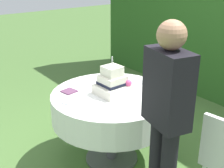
{
  "coord_description": "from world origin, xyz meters",
  "views": [
    {
      "loc": [
        2.2,
        -1.63,
        1.94
      ],
      "look_at": [
        0.0,
        0.0,
        0.85
      ],
      "focal_mm": 49.4,
      "sensor_mm": 36.0,
      "label": 1
    }
  ],
  "objects_px": {
    "serving_plate_far": "(141,82)",
    "standing_person": "(166,114)",
    "napkin_stack": "(69,91)",
    "cake_table": "(112,106)",
    "serving_plate_near": "(150,108)",
    "serving_plate_left": "(68,102)",
    "wedding_cake": "(113,83)"
  },
  "relations": [
    {
      "from": "cake_table",
      "to": "wedding_cake",
      "type": "xyz_separation_m",
      "value": [
        0.01,
        0.0,
        0.25
      ]
    },
    {
      "from": "wedding_cake",
      "to": "serving_plate_far",
      "type": "relative_size",
      "value": 3.44
    },
    {
      "from": "napkin_stack",
      "to": "standing_person",
      "type": "height_order",
      "value": "standing_person"
    },
    {
      "from": "wedding_cake",
      "to": "standing_person",
      "type": "height_order",
      "value": "standing_person"
    },
    {
      "from": "napkin_stack",
      "to": "standing_person",
      "type": "relative_size",
      "value": 0.08
    },
    {
      "from": "serving_plate_left",
      "to": "napkin_stack",
      "type": "distance_m",
      "value": 0.24
    },
    {
      "from": "cake_table",
      "to": "serving_plate_far",
      "type": "bearing_deg",
      "value": 97.0
    },
    {
      "from": "standing_person",
      "to": "cake_table",
      "type": "bearing_deg",
      "value": 169.6
    },
    {
      "from": "serving_plate_near",
      "to": "serving_plate_left",
      "type": "height_order",
      "value": "same"
    },
    {
      "from": "serving_plate_far",
      "to": "standing_person",
      "type": "bearing_deg",
      "value": -32.32
    },
    {
      "from": "serving_plate_left",
      "to": "napkin_stack",
      "type": "bearing_deg",
      "value": 148.91
    },
    {
      "from": "napkin_stack",
      "to": "serving_plate_near",
      "type": "bearing_deg",
      "value": 26.98
    },
    {
      "from": "cake_table",
      "to": "serving_plate_near",
      "type": "distance_m",
      "value": 0.49
    },
    {
      "from": "wedding_cake",
      "to": "standing_person",
      "type": "bearing_deg",
      "value": -10.81
    },
    {
      "from": "serving_plate_far",
      "to": "serving_plate_left",
      "type": "height_order",
      "value": "same"
    },
    {
      "from": "serving_plate_near",
      "to": "cake_table",
      "type": "bearing_deg",
      "value": -171.73
    },
    {
      "from": "serving_plate_near",
      "to": "napkin_stack",
      "type": "distance_m",
      "value": 0.84
    },
    {
      "from": "serving_plate_left",
      "to": "standing_person",
      "type": "relative_size",
      "value": 0.07
    },
    {
      "from": "cake_table",
      "to": "wedding_cake",
      "type": "relative_size",
      "value": 3.14
    },
    {
      "from": "serving_plate_near",
      "to": "serving_plate_left",
      "type": "distance_m",
      "value": 0.74
    },
    {
      "from": "cake_table",
      "to": "serving_plate_near",
      "type": "bearing_deg",
      "value": 8.27
    },
    {
      "from": "napkin_stack",
      "to": "standing_person",
      "type": "xyz_separation_m",
      "value": [
        1.14,
        0.15,
        0.18
      ]
    },
    {
      "from": "cake_table",
      "to": "serving_plate_left",
      "type": "distance_m",
      "value": 0.47
    },
    {
      "from": "serving_plate_far",
      "to": "napkin_stack",
      "type": "xyz_separation_m",
      "value": [
        -0.23,
        -0.73,
        0.0
      ]
    },
    {
      "from": "cake_table",
      "to": "standing_person",
      "type": "height_order",
      "value": "standing_person"
    },
    {
      "from": "cake_table",
      "to": "serving_plate_near",
      "type": "relative_size",
      "value": 9.07
    },
    {
      "from": "serving_plate_far",
      "to": "standing_person",
      "type": "xyz_separation_m",
      "value": [
        0.91,
        -0.58,
        0.18
      ]
    },
    {
      "from": "serving_plate_far",
      "to": "napkin_stack",
      "type": "height_order",
      "value": "same"
    },
    {
      "from": "napkin_stack",
      "to": "standing_person",
      "type": "bearing_deg",
      "value": 7.67
    },
    {
      "from": "serving_plate_left",
      "to": "serving_plate_far",
      "type": "bearing_deg",
      "value": 88.32
    },
    {
      "from": "serving_plate_left",
      "to": "napkin_stack",
      "type": "xyz_separation_m",
      "value": [
        -0.21,
        0.12,
        0.0
      ]
    },
    {
      "from": "serving_plate_far",
      "to": "serving_plate_near",
      "type": "bearing_deg",
      "value": -34.38
    }
  ]
}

